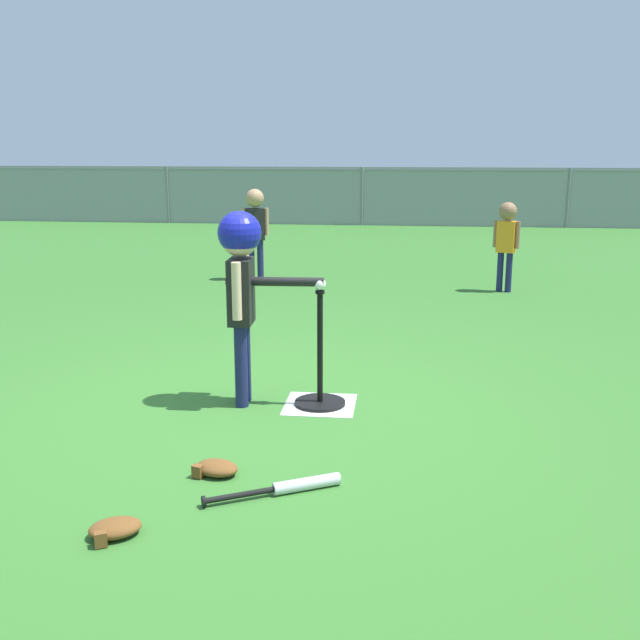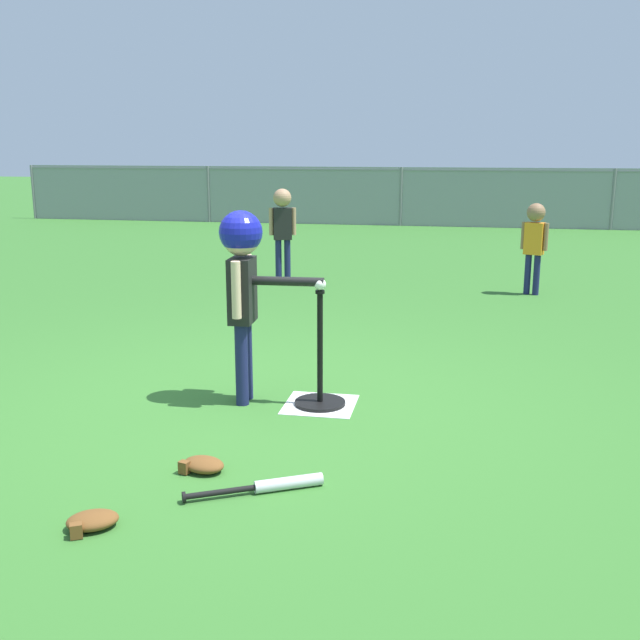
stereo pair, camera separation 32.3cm
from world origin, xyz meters
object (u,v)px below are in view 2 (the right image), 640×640
at_px(batting_tee, 320,387).
at_px(batter_child, 243,268).
at_px(baseball_on_tee, 320,284).
at_px(fielder_deep_right, 283,221).
at_px(glove_by_plate, 203,465).
at_px(glove_near_bats, 92,521).
at_px(spare_bat_silver, 274,485).
at_px(fielder_near_right, 535,236).

relative_size(batting_tee, batter_child, 0.61).
relative_size(baseball_on_tee, batter_child, 0.06).
xyz_separation_m(batting_tee, batter_child, (-0.48, -0.02, 0.74)).
height_order(batting_tee, baseball_on_tee, baseball_on_tee).
height_order(batter_child, fielder_deep_right, batter_child).
bearing_deg(batter_child, glove_by_plate, -85.59).
xyz_separation_m(baseball_on_tee, fielder_deep_right, (-1.27, 4.32, -0.07)).
bearing_deg(batting_tee, fielder_deep_right, 106.37).
xyz_separation_m(fielder_deep_right, glove_by_plate, (0.87, -5.39, -0.66)).
xyz_separation_m(batting_tee, baseball_on_tee, (0.00, -0.00, 0.65)).
xyz_separation_m(baseball_on_tee, glove_by_plate, (-0.40, -1.07, -0.74)).
height_order(baseball_on_tee, glove_near_bats, baseball_on_tee).
relative_size(fielder_deep_right, glove_near_bats, 4.03).
bearing_deg(glove_near_bats, fielder_deep_right, 95.66).
relative_size(fielder_deep_right, spare_bat_silver, 1.76).
distance_m(batting_tee, fielder_deep_right, 4.54).
relative_size(batter_child, spare_bat_silver, 1.97).
bearing_deg(glove_near_bats, glove_by_plate, 66.66).
relative_size(glove_by_plate, glove_near_bats, 0.95).
bearing_deg(fielder_deep_right, glove_by_plate, -80.82).
distance_m(batter_child, glove_near_bats, 1.89).
distance_m(spare_bat_silver, glove_by_plate, 0.43).
bearing_deg(glove_by_plate, baseball_on_tee, 69.68).
bearing_deg(spare_bat_silver, batting_tee, 90.45).
bearing_deg(fielder_deep_right, spare_bat_silver, -77.00).
distance_m(glove_by_plate, glove_near_bats, 0.69).
bearing_deg(fielder_deep_right, batter_child, -79.68).
height_order(baseball_on_tee, spare_bat_silver, baseball_on_tee).
bearing_deg(glove_near_bats, spare_bat_silver, 35.72).
relative_size(fielder_near_right, spare_bat_silver, 1.60).
height_order(baseball_on_tee, batter_child, batter_child).
bearing_deg(batting_tee, baseball_on_tee, -90.00).
relative_size(baseball_on_tee, spare_bat_silver, 0.12).
distance_m(batting_tee, glove_by_plate, 1.15).
relative_size(batting_tee, spare_bat_silver, 1.19).
bearing_deg(glove_near_bats, batting_tee, 68.54).
distance_m(batting_tee, batter_child, 0.88).
bearing_deg(batting_tee, batter_child, -177.54).
height_order(fielder_near_right, glove_near_bats, fielder_near_right).
bearing_deg(baseball_on_tee, fielder_deep_right, 106.37).
bearing_deg(batting_tee, fielder_near_right, 67.68).
height_order(fielder_deep_right, spare_bat_silver, fielder_deep_right).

